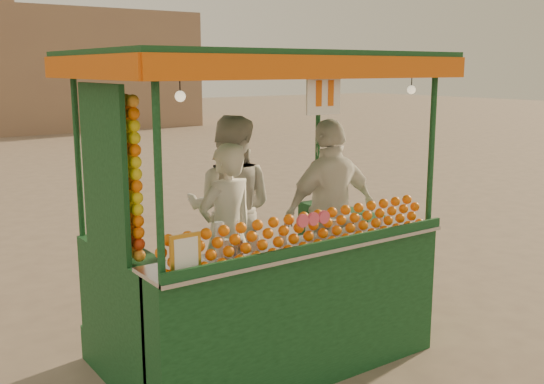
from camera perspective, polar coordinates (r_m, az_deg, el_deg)
ground at (r=5.75m, az=-4.19°, el=-15.64°), size 90.00×90.00×0.00m
building_right at (r=29.99m, az=-16.92°, el=10.51°), size 9.00×6.00×5.00m
juice_cart at (r=5.53m, az=-1.02°, el=-6.73°), size 2.99×1.94×2.72m
vendor_left at (r=5.71m, az=-4.12°, el=-3.68°), size 0.63×0.46×1.63m
vendor_middle at (r=6.16m, az=-3.76°, el=-1.57°), size 1.13×1.11×1.83m
vendor_right at (r=6.10m, az=5.34°, el=-1.84°), size 1.08×0.48×1.81m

